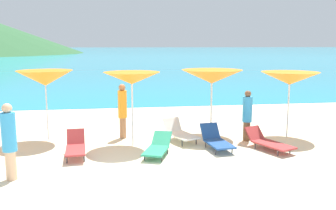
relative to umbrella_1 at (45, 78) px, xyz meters
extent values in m
cube|color=beige|center=(2.83, 5.79, -2.25)|extent=(50.00, 100.00, 0.30)
cube|color=teal|center=(2.83, 225.99, -2.09)|extent=(650.00, 440.00, 0.02)
cylinder|color=silver|center=(0.00, 0.00, -0.99)|extent=(0.04, 0.04, 2.23)
cone|color=orange|center=(0.00, 0.00, 0.00)|extent=(1.97, 1.97, 0.50)
sphere|color=silver|center=(0.00, 0.00, 0.16)|extent=(0.07, 0.07, 0.07)
cylinder|color=silver|center=(2.79, -1.00, -0.98)|extent=(0.05, 0.05, 2.25)
cone|color=orange|center=(2.79, -1.00, 0.05)|extent=(1.92, 1.92, 0.38)
sphere|color=silver|center=(2.79, -1.00, 0.18)|extent=(0.07, 0.07, 0.07)
cylinder|color=silver|center=(5.63, -0.04, -1.00)|extent=(0.06, 0.06, 2.21)
cone|color=orange|center=(5.63, -0.04, -0.02)|extent=(2.23, 2.23, 0.48)
sphere|color=silver|center=(5.63, -0.04, 0.13)|extent=(0.07, 0.07, 0.07)
cylinder|color=silver|center=(8.19, -0.72, -1.02)|extent=(0.05, 0.05, 2.16)
cone|color=orange|center=(8.19, -0.72, -0.05)|extent=(2.10, 2.10, 0.44)
sphere|color=silver|center=(8.19, -0.72, 0.09)|extent=(0.07, 0.07, 0.07)
cube|color=#A53333|center=(1.11, -2.19, -1.85)|extent=(0.63, 1.15, 0.05)
cube|color=#A53333|center=(1.06, -1.52, -1.63)|extent=(0.53, 0.31, 0.46)
cylinder|color=#333338|center=(0.91, -2.55, -1.99)|extent=(0.04, 0.04, 0.23)
cylinder|color=#333338|center=(1.36, -2.52, -1.99)|extent=(0.04, 0.04, 0.23)
cylinder|color=#333338|center=(0.84, -1.77, -1.99)|extent=(0.04, 0.04, 0.23)
cylinder|color=#333338|center=(1.30, -1.74, -1.99)|extent=(0.04, 0.04, 0.23)
cube|color=#1E478C|center=(5.34, -2.02, -1.89)|extent=(0.75, 1.21, 0.05)
cube|color=#1E478C|center=(5.25, -1.29, -1.66)|extent=(0.63, 0.45, 0.48)
cylinder|color=#333338|center=(5.12, -2.41, -2.01)|extent=(0.04, 0.04, 0.19)
cylinder|color=#333338|center=(5.65, -2.35, -2.01)|extent=(0.04, 0.04, 0.19)
cylinder|color=#333338|center=(5.03, -1.62, -2.01)|extent=(0.04, 0.04, 0.19)
cylinder|color=#333338|center=(5.55, -1.55, -2.01)|extent=(0.04, 0.04, 0.19)
cube|color=#268C66|center=(3.36, -2.41, -1.91)|extent=(0.91, 1.19, 0.05)
cube|color=#268C66|center=(3.63, -1.69, -1.74)|extent=(0.69, 0.66, 0.37)
cylinder|color=#333338|center=(3.02, -2.62, -2.02)|extent=(0.04, 0.04, 0.17)
cylinder|color=#333338|center=(3.48, -2.80, -2.02)|extent=(0.04, 0.04, 0.17)
cylinder|color=#333338|center=(3.28, -1.93, -2.02)|extent=(0.04, 0.04, 0.17)
cylinder|color=#333338|center=(3.74, -2.10, -2.02)|extent=(0.04, 0.04, 0.17)
cube|color=white|center=(4.44, -0.96, -1.86)|extent=(1.01, 1.32, 0.05)
cube|color=white|center=(4.19, -0.30, -1.64)|extent=(0.67, 0.49, 0.47)
cylinder|color=#333338|center=(4.32, -1.40, -2.00)|extent=(0.04, 0.04, 0.22)
cylinder|color=#333338|center=(4.82, -1.21, -2.00)|extent=(0.04, 0.04, 0.22)
cylinder|color=#333338|center=(4.03, -0.64, -2.00)|extent=(0.04, 0.04, 0.22)
cylinder|color=#333338|center=(4.53, -0.45, -2.00)|extent=(0.04, 0.04, 0.22)
cube|color=#A53333|center=(6.95, -2.33, -1.90)|extent=(1.07, 1.43, 0.05)
cube|color=#A53333|center=(6.64, -1.59, -1.71)|extent=(0.68, 0.55, 0.41)
cylinder|color=#333338|center=(6.87, -2.81, -2.02)|extent=(0.04, 0.04, 0.18)
cylinder|color=#333338|center=(7.35, -2.61, -2.02)|extent=(0.04, 0.04, 0.18)
cylinder|color=#333338|center=(6.52, -1.98, -2.02)|extent=(0.04, 0.04, 0.18)
cylinder|color=#333338|center=(7.00, -1.78, -2.02)|extent=(0.04, 0.04, 0.18)
cylinder|color=#DBAA84|center=(-0.25, -3.59, -1.75)|extent=(0.25, 0.25, 0.71)
cylinder|color=#3399D8|center=(-0.25, -3.59, -0.94)|extent=(0.34, 0.34, 0.92)
sphere|color=#DBAA84|center=(-0.25, -3.59, -0.37)|extent=(0.23, 0.23, 0.23)
cylinder|color=brown|center=(6.59, -1.03, -1.78)|extent=(0.24, 0.24, 0.65)
cylinder|color=#3399D8|center=(6.59, -1.03, -1.03)|extent=(0.32, 0.32, 0.85)
sphere|color=brown|center=(6.59, -1.03, -0.51)|extent=(0.21, 0.21, 0.21)
cylinder|color=#A3704C|center=(2.50, -0.05, -1.74)|extent=(0.23, 0.23, 0.72)
cylinder|color=orange|center=(2.50, -0.05, -0.92)|extent=(0.30, 0.30, 0.94)
sphere|color=#A3704C|center=(2.50, -0.05, -0.34)|extent=(0.23, 0.23, 0.23)
camera|label=1|loc=(2.20, -12.30, 1.08)|focal=38.67mm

